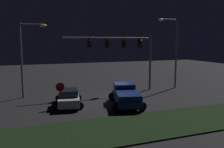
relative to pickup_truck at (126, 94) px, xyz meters
The scene contains 8 objects.
ground_plane 2.72m from the pickup_truck, 87.52° to the left, with size 80.00×80.00×0.00m, color black.
grass_median 5.60m from the pickup_truck, 88.86° to the right, with size 20.63×5.08×0.10m, color black.
pickup_truck is the anchor object (origin of this frame).
car_sedan 5.15m from the pickup_truck, 162.21° to the left, with size 2.96×4.64×1.51m.
traffic_signal_gantry 7.09m from the pickup_truck, 68.12° to the left, with size 10.32×0.56×6.50m.
street_lamp_left 10.93m from the pickup_truck, 142.67° to the left, with size 2.68×0.44×7.57m.
street_lamp_right 10.80m from the pickup_truck, 31.58° to the left, with size 2.75×0.44×8.45m.
stop_sign 5.82m from the pickup_truck, 168.96° to the left, with size 0.76×0.08×2.23m.
Camera 1 is at (-8.70, -21.90, 5.74)m, focal length 38.35 mm.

